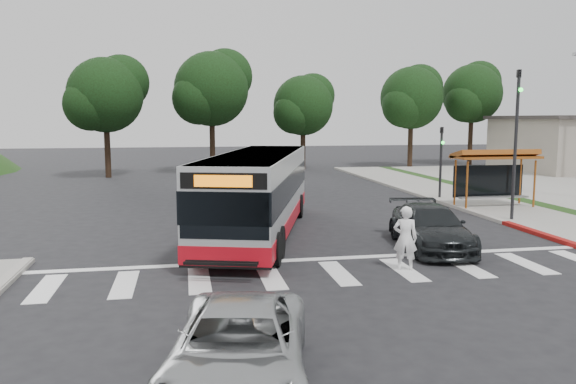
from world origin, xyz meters
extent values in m
plane|color=black|center=(0.00, 0.00, 0.00)|extent=(140.00, 140.00, 0.00)
cube|color=gray|center=(11.00, 8.00, 0.06)|extent=(4.00, 40.00, 0.12)
cube|color=#9E9991|center=(9.00, 8.00, 0.07)|extent=(0.30, 40.00, 0.15)
cube|color=maroon|center=(9.00, -2.00, 0.08)|extent=(0.32, 6.00, 0.15)
cube|color=silver|center=(0.00, -5.00, 0.01)|extent=(18.00, 2.60, 0.01)
cylinder|color=#9B4E19|center=(9.00, 4.40, 1.27)|extent=(0.10, 0.10, 2.30)
cylinder|color=#9B4E19|center=(12.60, 4.40, 1.27)|extent=(0.10, 0.10, 2.30)
cylinder|color=#9B4E19|center=(9.00, 5.60, 1.27)|extent=(0.10, 0.10, 2.30)
cylinder|color=#9B4E19|center=(12.60, 5.60, 1.27)|extent=(0.10, 0.10, 2.30)
cube|color=#9B4E19|center=(10.80, 5.00, 2.57)|extent=(4.20, 1.60, 0.12)
cube|color=#9B4E19|center=(10.80, 5.05, 2.72)|extent=(4.20, 1.32, 0.51)
cube|color=black|center=(10.80, 5.60, 1.32)|extent=(3.80, 0.06, 1.60)
cube|color=gray|center=(10.80, 5.00, 0.57)|extent=(3.60, 0.40, 0.08)
cylinder|color=black|center=(9.60, 1.50, 3.25)|extent=(0.14, 0.14, 6.50)
imported|color=black|center=(9.60, 1.50, 6.00)|extent=(0.16, 0.20, 1.00)
sphere|color=#19E533|center=(9.60, 1.32, 5.65)|extent=(0.18, 0.18, 0.18)
cylinder|color=black|center=(9.60, 8.50, 2.00)|extent=(0.14, 0.14, 4.00)
imported|color=black|center=(9.60, 8.50, 3.50)|extent=(0.16, 0.20, 1.00)
sphere|color=#19E533|center=(9.60, 8.32, 3.15)|extent=(0.18, 0.18, 0.18)
cylinder|color=black|center=(16.00, 28.00, 2.30)|extent=(0.44, 0.44, 4.40)
sphere|color=black|center=(16.00, 28.00, 6.30)|extent=(5.60, 5.60, 5.60)
sphere|color=black|center=(17.12, 28.84, 7.30)|extent=(4.20, 4.20, 4.20)
sphere|color=black|center=(15.02, 27.30, 5.60)|extent=(3.92, 3.92, 3.92)
cylinder|color=black|center=(23.00, 30.00, 2.42)|extent=(0.44, 0.44, 4.84)
sphere|color=black|center=(23.00, 30.00, 6.82)|extent=(5.60, 5.60, 5.60)
sphere|color=black|center=(24.12, 30.84, 7.92)|extent=(4.20, 4.20, 4.20)
sphere|color=black|center=(22.02, 29.30, 6.05)|extent=(3.92, 3.92, 3.92)
cylinder|color=black|center=(-2.00, 26.00, 2.42)|extent=(0.44, 0.44, 4.84)
sphere|color=black|center=(-2.00, 26.00, 6.82)|extent=(6.00, 6.00, 6.00)
sphere|color=black|center=(-0.80, 26.90, 7.92)|extent=(4.50, 4.50, 4.50)
sphere|color=black|center=(-3.05, 25.25, 6.05)|extent=(4.20, 4.20, 4.20)
cylinder|color=black|center=(6.00, 28.00, 1.98)|extent=(0.44, 0.44, 3.96)
sphere|color=black|center=(6.00, 28.00, 5.58)|extent=(5.20, 5.20, 5.20)
sphere|color=black|center=(7.04, 28.78, 6.48)|extent=(3.90, 3.90, 3.90)
sphere|color=black|center=(5.09, 27.35, 4.95)|extent=(3.64, 3.64, 3.64)
cylinder|color=black|center=(-10.00, 24.00, 2.20)|extent=(0.44, 0.44, 4.40)
sphere|color=black|center=(-10.00, 24.00, 6.20)|extent=(5.60, 5.60, 5.60)
sphere|color=black|center=(-8.88, 24.84, 7.20)|extent=(4.20, 4.20, 4.20)
sphere|color=black|center=(-10.98, 23.30, 5.50)|extent=(3.92, 3.92, 3.92)
imported|color=white|center=(2.01, -5.02, 0.96)|extent=(0.81, 0.66, 1.92)
imported|color=black|center=(3.97, -2.51, 0.74)|extent=(2.72, 5.30, 1.47)
imported|color=#A6A9AB|center=(-3.53, -11.44, 0.68)|extent=(3.15, 5.22, 1.35)
camera|label=1|loc=(-4.35, -20.29, 4.45)|focal=35.00mm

